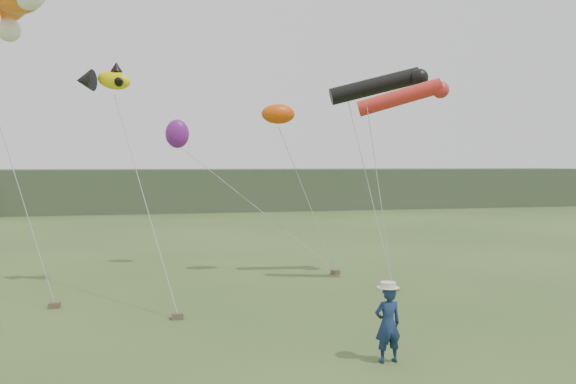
% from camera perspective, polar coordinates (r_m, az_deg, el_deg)
% --- Properties ---
extents(ground, '(120.00, 120.00, 0.00)m').
position_cam_1_polar(ground, '(14.03, -0.39, -16.08)').
color(ground, '#385123').
rests_on(ground, ground).
extents(headland, '(90.00, 13.00, 4.00)m').
position_cam_1_polar(headland, '(57.73, -12.66, 0.20)').
color(headland, '#2D3D28').
rests_on(headland, ground).
extents(festival_attendant, '(0.68, 0.47, 1.77)m').
position_cam_1_polar(festival_attendant, '(13.40, 10.10, -13.08)').
color(festival_attendant, '#15274F').
rests_on(festival_attendant, ground).
extents(sandbag_anchors, '(13.13, 6.27, 0.18)m').
position_cam_1_polar(sandbag_anchors, '(19.01, -8.03, -10.75)').
color(sandbag_anchors, brown).
rests_on(sandbag_anchors, ground).
extents(fish_kite, '(2.15, 1.40, 1.07)m').
position_cam_1_polar(fish_kite, '(21.45, -18.25, 10.79)').
color(fish_kite, yellow).
rests_on(fish_kite, ground).
extents(tube_kites, '(3.88, 3.09, 2.06)m').
position_cam_1_polar(tube_kites, '(22.14, 10.52, 10.26)').
color(tube_kites, black).
rests_on(tube_kites, ground).
extents(misc_kites, '(5.10, 3.53, 1.71)m').
position_cam_1_polar(misc_kites, '(23.73, -6.39, 6.84)').
color(misc_kites, '#D24708').
rests_on(misc_kites, ground).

